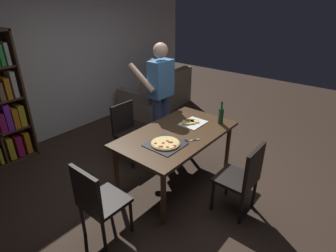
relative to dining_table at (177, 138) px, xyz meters
The scene contains 12 objects.
ground_plane 0.68m from the dining_table, ahead, with size 12.00×12.00×0.00m, color #38281E.
back_wall 2.70m from the dining_table, 90.00° to the left, with size 6.40×0.10×2.80m, color silver.
dining_table is the anchor object (origin of this frame).
chair_near_camera 0.96m from the dining_table, 90.00° to the right, with size 0.42×0.42×0.90m.
chair_far_side 0.96m from the dining_table, 90.00° to the left, with size 0.42×0.42×0.90m.
chair_left_end 1.30m from the dining_table, behind, with size 0.42×0.42×0.90m.
couch 2.78m from the dining_table, 46.18° to the left, with size 1.78×1.03×0.85m.
person_serving_pizza 0.95m from the dining_table, 54.77° to the left, with size 0.55×0.54×1.75m.
pepperoni_pizza_on_tray 0.36m from the dining_table, 165.54° to the right, with size 0.41×0.41×0.04m.
pizza_slices_on_towel 0.37m from the dining_table, ahead, with size 0.36×0.29×0.03m.
wine_bottle 0.70m from the dining_table, 25.09° to the right, with size 0.07×0.07×0.32m.
kitchen_scissors 0.28m from the dining_table, 107.92° to the right, with size 0.19×0.15×0.01m.
Camera 1 is at (-2.45, -1.87, 2.33)m, focal length 28.75 mm.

